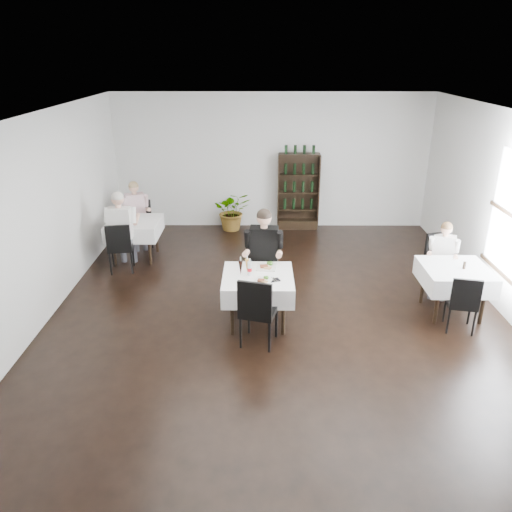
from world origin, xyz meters
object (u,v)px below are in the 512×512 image
at_px(potted_tree, 232,211).
at_px(wine_shelf, 298,192).
at_px(diner_main, 263,251).
at_px(main_table, 258,284).

bearing_deg(potted_tree, wine_shelf, 4.40).
distance_m(potted_tree, diner_main, 3.71).
relative_size(main_table, potted_tree, 1.14).
relative_size(wine_shelf, diner_main, 1.11).
bearing_deg(wine_shelf, potted_tree, -175.60).
distance_m(wine_shelf, main_table, 4.41).
xyz_separation_m(main_table, potted_tree, (-0.59, 4.20, -0.17)).
relative_size(potted_tree, diner_main, 0.57).
distance_m(wine_shelf, diner_main, 3.82).
xyz_separation_m(wine_shelf, potted_tree, (-1.49, -0.11, -0.40)).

